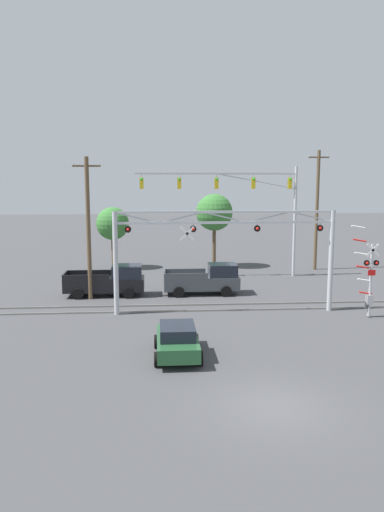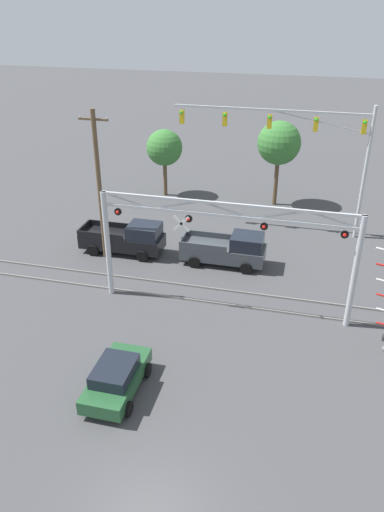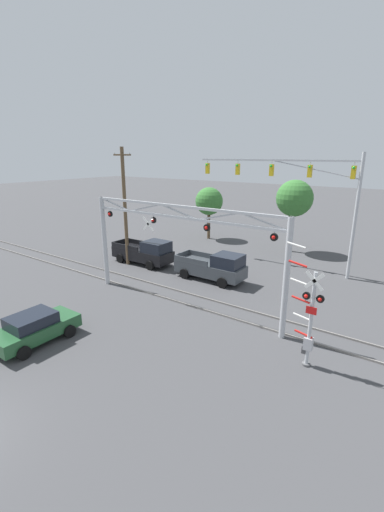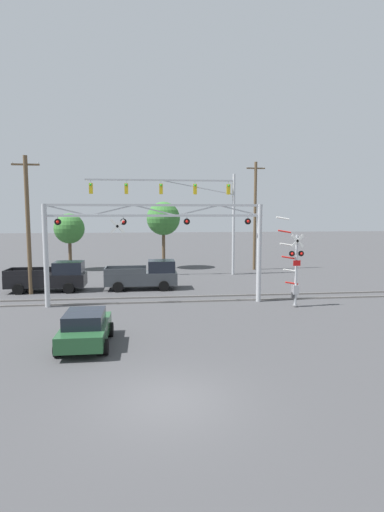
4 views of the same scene
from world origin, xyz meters
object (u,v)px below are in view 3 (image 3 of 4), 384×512
sedan_waiting (35,328)px  utility_pole_left (125,206)px  crossing_gantry (179,241)px  traffic_signal_span (307,188)px  crossing_signal_mast (309,321)px  background_tree_beyond_span (295,199)px  pickup_truck_lead (214,267)px  pickup_truck_following (145,252)px  background_tree_far_left_verge (209,201)px

sedan_waiting → utility_pole_left: bearing=115.0°
utility_pole_left → crossing_gantry: bearing=-25.4°
crossing_gantry → traffic_signal_span: traffic_signal_span is taller
crossing_gantry → crossing_signal_mast: 8.51m
crossing_signal_mast → sedan_waiting: bearing=-153.2°
utility_pole_left → background_tree_beyond_span: (9.65, 11.64, 0.13)m
sedan_waiting → utility_pole_left: 13.20m
pickup_truck_lead → pickup_truck_following: size_ratio=0.96×
traffic_signal_span → background_tree_beyond_span: traffic_signal_span is taller
pickup_truck_lead → crossing_gantry: bearing=-82.7°
pickup_truck_following → sedan_waiting: 12.93m
crossing_gantry → background_tree_beyond_span: (1.20, 15.65, 0.90)m
background_tree_beyond_span → traffic_signal_span: bearing=-62.2°
sedan_waiting → background_tree_far_left_verge: (-4.73, 22.92, 3.24)m
utility_pole_left → background_tree_far_left_verge: (0.58, 11.54, -0.81)m
pickup_truck_lead → traffic_signal_span: bearing=54.2°
traffic_signal_span → sedan_waiting: (-6.84, -18.29, -5.65)m
background_tree_beyond_span → crossing_gantry: bearing=-94.4°
crossing_gantry → pickup_truck_following: bearing=146.1°
sedan_waiting → background_tree_beyond_span: (4.35, 23.02, 4.18)m
pickup_truck_lead → sedan_waiting: pickup_truck_lead is taller
crossing_signal_mast → pickup_truck_following: bearing=156.9°
utility_pole_left → pickup_truck_lead: bearing=6.6°
sedan_waiting → pickup_truck_lead: bearing=78.4°
crossing_signal_mast → pickup_truck_lead: bearing=143.0°
background_tree_far_left_verge → utility_pole_left: bearing=-92.9°
sedan_waiting → utility_pole_left: utility_pole_left is taller
crossing_gantry → crossing_signal_mast: size_ratio=2.45×
pickup_truck_lead → background_tree_beyond_span: (1.83, 10.74, 3.94)m
crossing_signal_mast → pickup_truck_lead: crossing_signal_mast is taller
pickup_truck_lead → background_tree_beyond_span: bearing=80.3°
crossing_signal_mast → utility_pole_left: utility_pole_left is taller
crossing_signal_mast → traffic_signal_span: 14.03m
pickup_truck_following → background_tree_far_left_verge: background_tree_far_left_verge is taller
sedan_waiting → crossing_signal_mast: bearing=26.8°
crossing_gantry → background_tree_beyond_span: bearing=85.6°
traffic_signal_span → utility_pole_left: utility_pole_left is taller
crossing_signal_mast → traffic_signal_span: traffic_signal_span is taller
crossing_signal_mast → background_tree_far_left_verge: background_tree_far_left_verge is taller
crossing_gantry → background_tree_far_left_verge: crossing_gantry is taller
traffic_signal_span → sedan_waiting: traffic_signal_span is taller
crossing_signal_mast → background_tree_beyond_span: size_ratio=0.81×
crossing_signal_mast → pickup_truck_following: (-15.38, 6.56, -1.09)m
pickup_truck_lead → sedan_waiting: size_ratio=1.31×
utility_pole_left → background_tree_beyond_span: size_ratio=1.41×
utility_pole_left → background_tree_far_left_verge: utility_pole_left is taller
background_tree_beyond_span → utility_pole_left: bearing=-129.7°
pickup_truck_following → background_tree_beyond_span: (8.47, 10.78, 3.94)m
crossing_gantry → pickup_truck_lead: crossing_gantry is taller
traffic_signal_span → pickup_truck_following: traffic_signal_span is taller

